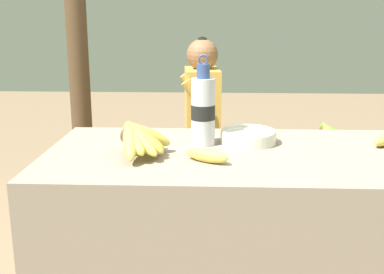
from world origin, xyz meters
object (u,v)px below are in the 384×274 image
banana_bunch_ripe (139,137)px  serving_bowl (248,136)px  wooden_bench (252,152)px  loose_banana_front (207,155)px  support_post_near (75,4)px  water_bottle (203,110)px  banana_bunch_green (329,132)px  seated_vendor (194,112)px

banana_bunch_ripe → serving_bowl: size_ratio=1.36×
serving_bowl → wooden_bench: size_ratio=0.13×
serving_bowl → loose_banana_front: serving_bowl is taller
banana_bunch_ripe → support_post_near: support_post_near is taller
banana_bunch_ripe → serving_bowl: (0.38, 0.19, -0.04)m
water_bottle → support_post_near: bearing=120.4°
banana_bunch_ripe → serving_bowl: bearing=26.2°
banana_bunch_ripe → support_post_near: size_ratio=0.11×
banana_bunch_ripe → wooden_bench: 1.51m
water_bottle → banana_bunch_ripe: bearing=-143.6°
water_bottle → loose_banana_front: (0.02, -0.22, -0.11)m
water_bottle → support_post_near: (-0.86, 1.47, 0.41)m
loose_banana_front → banana_bunch_green: bearing=62.4°
loose_banana_front → banana_bunch_green: (0.74, 1.42, -0.26)m
banana_bunch_green → support_post_near: 1.81m
water_bottle → seated_vendor: seated_vendor is taller
wooden_bench → seated_vendor: (-0.36, -0.04, 0.26)m
water_bottle → banana_bunch_green: bearing=57.7°
loose_banana_front → seated_vendor: seated_vendor is taller
loose_banana_front → banana_bunch_green: loose_banana_front is taller
banana_bunch_green → wooden_bench: bearing=179.8°
water_bottle → banana_bunch_green: size_ratio=1.21×
water_bottle → seated_vendor: size_ratio=0.31×
banana_bunch_green → loose_banana_front: bearing=-117.6°
seated_vendor → banana_bunch_green: 0.84m
water_bottle → banana_bunch_green: 1.46m
loose_banana_front → support_post_near: (-0.88, 1.69, 0.51)m
wooden_bench → banana_bunch_green: size_ratio=5.86×
serving_bowl → support_post_near: size_ratio=0.08×
water_bottle → loose_banana_front: size_ratio=2.08×
loose_banana_front → seated_vendor: size_ratio=0.15×
loose_banana_front → banana_bunch_ripe: bearing=165.1°
banana_bunch_ripe → support_post_near: bearing=111.7°
wooden_bench → seated_vendor: 0.45m
banana_bunch_ripe → wooden_bench: bearing=69.8°
support_post_near → banana_bunch_green: bearing=-9.6°
serving_bowl → wooden_bench: bearing=84.4°
serving_bowl → loose_banana_front: bearing=-121.4°
banana_bunch_green → seated_vendor: bearing=-177.6°
banana_bunch_ripe → wooden_bench: size_ratio=0.18×
seated_vendor → banana_bunch_green: (0.83, 0.03, -0.12)m
banana_bunch_green → support_post_near: support_post_near is taller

